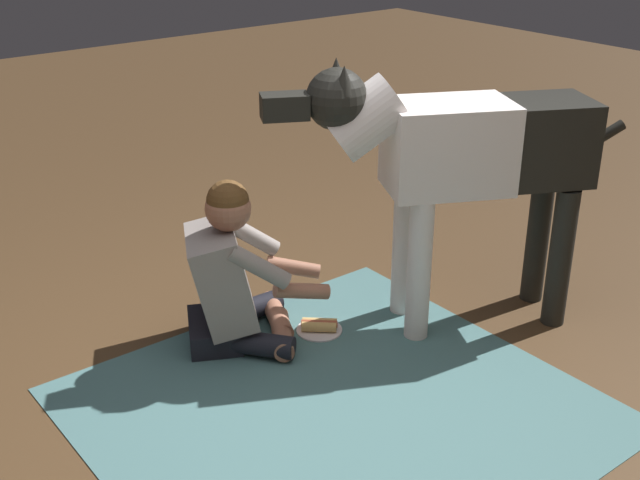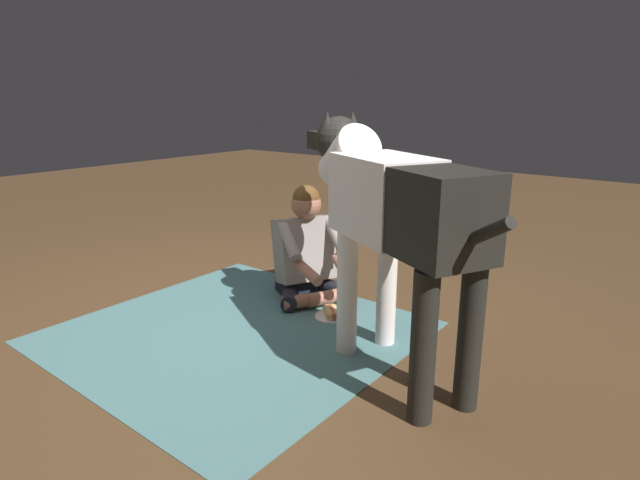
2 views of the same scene
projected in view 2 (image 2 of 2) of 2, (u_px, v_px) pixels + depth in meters
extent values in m
plane|color=#4E3620|center=(227.00, 324.00, 3.30)|extent=(15.73, 15.73, 0.00)
cube|color=#497273|center=(236.00, 332.00, 3.18)|extent=(1.95, 1.88, 0.01)
cube|color=black|center=(302.00, 284.00, 3.82)|extent=(0.37, 0.41, 0.12)
cylinder|color=black|center=(330.00, 287.00, 3.74)|extent=(0.40, 0.13, 0.11)
cylinder|color=#A76B52|center=(330.00, 296.00, 3.59)|extent=(0.23, 0.37, 0.09)
cylinder|color=black|center=(290.00, 294.00, 3.62)|extent=(0.33, 0.38, 0.11)
cylinder|color=#A76B52|center=(308.00, 300.00, 3.52)|extent=(0.27, 0.36, 0.09)
cube|color=gray|center=(304.00, 249.00, 3.71)|extent=(0.46, 0.50, 0.49)
cylinder|color=gray|center=(336.00, 235.00, 3.61)|extent=(0.30, 0.20, 0.24)
cylinder|color=#A76B52|center=(342.00, 267.00, 3.46)|extent=(0.26, 0.22, 0.12)
cylinder|color=gray|center=(289.00, 241.00, 3.47)|extent=(0.30, 0.20, 0.24)
cylinder|color=#A76B52|center=(308.00, 272.00, 3.36)|extent=(0.28, 0.15, 0.12)
sphere|color=#A76B52|center=(306.00, 204.00, 3.57)|extent=(0.21, 0.21, 0.21)
sphere|color=brown|center=(306.00, 199.00, 3.56)|extent=(0.19, 0.19, 0.19)
cylinder|color=white|center=(347.00, 293.00, 2.85)|extent=(0.11, 0.11, 0.71)
cylinder|color=white|center=(387.00, 286.00, 2.95)|extent=(0.11, 0.11, 0.71)
cylinder|color=black|center=(423.00, 349.00, 2.23)|extent=(0.11, 0.11, 0.71)
cylinder|color=black|center=(470.00, 337.00, 2.33)|extent=(0.11, 0.11, 0.71)
cube|color=white|center=(385.00, 196.00, 2.62)|extent=(0.67, 0.58, 0.41)
cube|color=black|center=(437.00, 214.00, 2.24)|extent=(0.59, 0.53, 0.39)
cylinder|color=white|center=(349.00, 158.00, 2.92)|extent=(0.48, 0.41, 0.39)
sphere|color=black|center=(339.00, 140.00, 3.01)|extent=(0.27, 0.27, 0.27)
cube|color=black|center=(322.00, 140.00, 3.22)|extent=(0.24, 0.20, 0.11)
cone|color=black|center=(327.00, 122.00, 2.94)|extent=(0.13, 0.13, 0.12)
cone|color=black|center=(353.00, 122.00, 3.01)|extent=(0.13, 0.13, 0.12)
cylinder|color=black|center=(477.00, 237.00, 2.02)|extent=(0.35, 0.21, 0.24)
cylinder|color=white|center=(332.00, 316.00, 3.39)|extent=(0.23, 0.23, 0.01)
cylinder|color=#DEB467|center=(335.00, 312.00, 3.39)|extent=(0.16, 0.15, 0.05)
cylinder|color=#DEB467|center=(329.00, 312.00, 3.38)|extent=(0.16, 0.15, 0.05)
cylinder|color=#AC5133|center=(332.00, 311.00, 3.38)|extent=(0.16, 0.15, 0.04)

